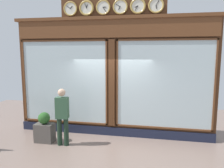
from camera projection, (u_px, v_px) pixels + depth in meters
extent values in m
cube|color=#4C2B16|center=(113.00, 79.00, 7.20)|extent=(6.40, 0.30, 3.72)
cube|color=#191E33|center=(112.00, 131.00, 7.28)|extent=(6.40, 0.08, 0.28)
cube|color=brown|center=(112.00, 28.00, 6.79)|extent=(6.28, 0.08, 0.55)
cube|color=brown|center=(112.00, 18.00, 6.76)|extent=(6.53, 0.20, 0.10)
cube|color=silver|center=(164.00, 85.00, 6.75)|extent=(2.85, 0.02, 2.67)
cube|color=brown|center=(166.00, 40.00, 6.54)|extent=(2.95, 0.04, 0.05)
cube|color=brown|center=(163.00, 128.00, 6.93)|extent=(2.95, 0.04, 0.05)
cube|color=brown|center=(215.00, 86.00, 6.46)|extent=(0.05, 0.04, 2.77)
cube|color=brown|center=(117.00, 84.00, 7.01)|extent=(0.05, 0.04, 2.77)
cube|color=silver|center=(64.00, 82.00, 7.37)|extent=(2.85, 0.02, 2.67)
cube|color=brown|center=(63.00, 41.00, 7.16)|extent=(2.95, 0.04, 0.05)
cube|color=brown|center=(65.00, 122.00, 7.55)|extent=(2.95, 0.04, 0.05)
cube|color=brown|center=(24.00, 81.00, 7.63)|extent=(0.05, 0.04, 2.77)
cube|color=brown|center=(106.00, 83.00, 7.07)|extent=(0.05, 0.04, 2.77)
cube|color=#4C2B16|center=(112.00, 83.00, 7.05)|extent=(0.20, 0.10, 2.77)
cube|color=#4C2B16|center=(112.00, 8.00, 6.76)|extent=(3.29, 0.06, 0.65)
cylinder|color=silver|center=(156.00, 5.00, 6.43)|extent=(0.37, 0.02, 0.37)
torus|color=#B79347|center=(156.00, 5.00, 6.43)|extent=(0.46, 0.05, 0.46)
cube|color=black|center=(156.00, 7.00, 6.42)|extent=(0.03, 0.01, 0.10)
cube|color=black|center=(158.00, 3.00, 6.40)|extent=(0.09, 0.01, 0.14)
sphere|color=black|center=(156.00, 5.00, 6.41)|extent=(0.02, 0.02, 0.02)
cylinder|color=silver|center=(138.00, 6.00, 6.53)|extent=(0.37, 0.02, 0.37)
torus|color=#B79347|center=(138.00, 6.00, 6.53)|extent=(0.47, 0.06, 0.47)
cube|color=black|center=(136.00, 7.00, 6.53)|extent=(0.10, 0.01, 0.05)
cube|color=black|center=(136.00, 8.00, 6.53)|extent=(0.10, 0.01, 0.14)
sphere|color=black|center=(138.00, 6.00, 6.51)|extent=(0.02, 0.02, 0.02)
cylinder|color=silver|center=(120.00, 7.00, 6.63)|extent=(0.37, 0.02, 0.37)
torus|color=#B79347|center=(120.00, 7.00, 6.63)|extent=(0.46, 0.05, 0.46)
cube|color=black|center=(119.00, 8.00, 6.63)|extent=(0.07, 0.01, 0.10)
cube|color=black|center=(118.00, 5.00, 6.62)|extent=(0.14, 0.01, 0.09)
sphere|color=black|center=(120.00, 7.00, 6.61)|extent=(0.02, 0.02, 0.02)
cylinder|color=silver|center=(103.00, 7.00, 6.73)|extent=(0.37, 0.02, 0.37)
torus|color=#B79347|center=(103.00, 7.00, 6.73)|extent=(0.45, 0.05, 0.45)
cube|color=black|center=(105.00, 7.00, 6.71)|extent=(0.10, 0.01, 0.02)
cube|color=black|center=(104.00, 9.00, 6.72)|extent=(0.10, 0.01, 0.14)
sphere|color=black|center=(103.00, 7.00, 6.71)|extent=(0.02, 0.02, 0.02)
cylinder|color=silver|center=(87.00, 8.00, 6.83)|extent=(0.37, 0.02, 0.37)
torus|color=#B79347|center=(86.00, 8.00, 6.83)|extent=(0.47, 0.06, 0.47)
cube|color=black|center=(87.00, 6.00, 6.81)|extent=(0.05, 0.01, 0.10)
cube|color=black|center=(86.00, 5.00, 6.81)|extent=(0.06, 0.01, 0.15)
sphere|color=black|center=(86.00, 8.00, 6.82)|extent=(0.02, 0.02, 0.02)
cylinder|color=silver|center=(70.00, 9.00, 6.93)|extent=(0.37, 0.02, 0.37)
torus|color=#B79347|center=(70.00, 9.00, 6.93)|extent=(0.45, 0.05, 0.45)
cube|color=black|center=(71.00, 7.00, 6.91)|extent=(0.08, 0.01, 0.09)
cube|color=black|center=(68.00, 7.00, 6.92)|extent=(0.13, 0.01, 0.11)
sphere|color=black|center=(70.00, 9.00, 6.92)|extent=(0.02, 0.02, 0.02)
cylinder|color=#1C2F21|center=(60.00, 132.00, 6.49)|extent=(0.14, 0.14, 0.82)
cylinder|color=#1C2F21|center=(66.00, 132.00, 6.47)|extent=(0.14, 0.14, 0.82)
cube|color=#33563D|center=(62.00, 108.00, 6.38)|extent=(0.38, 0.26, 0.62)
sphere|color=tan|center=(62.00, 93.00, 6.31)|extent=(0.22, 0.22, 0.22)
cube|color=#4C4742|center=(45.00, 133.00, 6.75)|extent=(0.56, 0.36, 0.57)
sphere|color=#285623|center=(44.00, 118.00, 6.69)|extent=(0.36, 0.36, 0.36)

